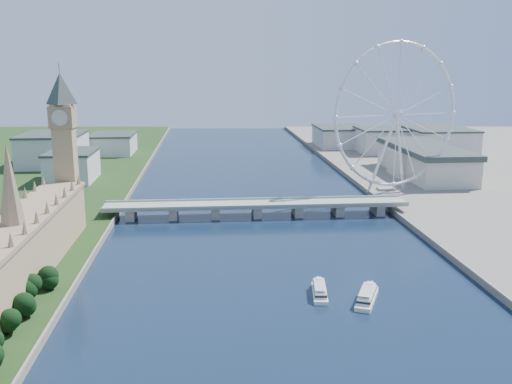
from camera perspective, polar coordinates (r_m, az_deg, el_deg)
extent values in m
cube|color=tan|center=(301.10, -22.83, -5.94)|extent=(24.00, 200.00, 28.00)
cone|color=#937A59|center=(292.35, -23.42, 0.78)|extent=(12.00, 12.00, 40.00)
cube|color=tan|center=(396.20, -18.45, 2.53)|extent=(13.00, 13.00, 80.00)
cube|color=#937A59|center=(392.30, -18.78, 7.14)|extent=(15.00, 15.00, 14.00)
pyramid|color=#2D3833|center=(391.00, -19.07, 11.22)|extent=(20.02, 20.02, 20.00)
cube|color=gray|center=(414.95, 0.06, -1.26)|extent=(220.00, 22.00, 2.00)
cube|color=gray|center=(418.40, -12.33, -2.10)|extent=(6.00, 20.00, 7.50)
cube|color=gray|center=(415.48, -8.22, -2.04)|extent=(6.00, 20.00, 7.50)
cube|color=gray|center=(414.71, -4.08, -1.97)|extent=(6.00, 20.00, 7.50)
cube|color=gray|center=(416.10, 0.06, -1.89)|extent=(6.00, 20.00, 7.50)
cube|color=gray|center=(419.64, 4.14, -1.80)|extent=(6.00, 20.00, 7.50)
cube|color=gray|center=(425.27, 8.14, -1.70)|extent=(6.00, 20.00, 7.50)
cube|color=gray|center=(432.92, 12.01, -1.60)|extent=(6.00, 20.00, 7.50)
torus|color=silver|center=(483.55, 13.92, 7.49)|extent=(113.60, 39.12, 118.60)
cylinder|color=silver|center=(483.55, 13.92, 7.49)|extent=(7.25, 6.61, 6.00)
cube|color=gray|center=(501.24, 12.85, 0.30)|extent=(14.00, 10.00, 2.00)
cube|color=beige|center=(553.79, -17.89, 2.42)|extent=(40.00, 60.00, 26.00)
cube|color=beige|center=(649.30, -19.61, 3.97)|extent=(60.00, 80.00, 32.00)
cube|color=beige|center=(717.14, -14.12, 4.66)|extent=(50.00, 70.00, 22.00)
cube|color=beige|center=(720.15, 12.58, 5.01)|extent=(60.00, 60.00, 28.00)
cube|color=beige|center=(721.73, 17.62, 4.82)|extent=(70.00, 90.00, 30.00)
cube|color=beige|center=(767.35, 8.38, 5.47)|extent=(60.00, 80.00, 24.00)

